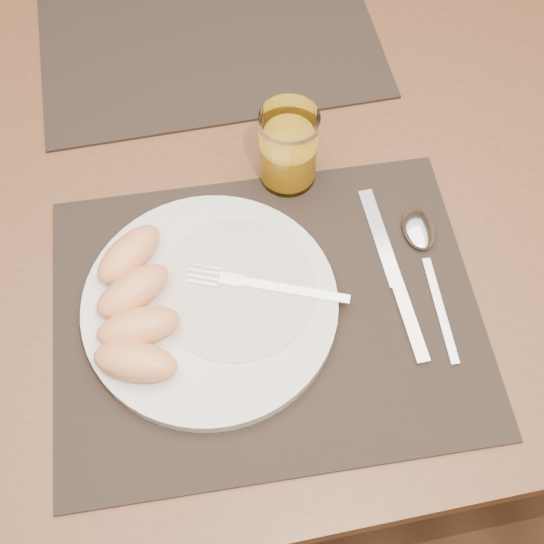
{
  "coord_description": "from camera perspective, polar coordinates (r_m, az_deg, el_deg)",
  "views": [
    {
      "loc": [
        -0.06,
        -0.52,
        1.41
      ],
      "look_at": [
        0.01,
        -0.18,
        0.77
      ],
      "focal_mm": 45.0,
      "sensor_mm": 36.0,
      "label": 1
    }
  ],
  "objects": [
    {
      "name": "grapefruit_wedges",
      "position": [
        0.71,
        -11.47,
        -2.88
      ],
      "size": [
        0.1,
        0.2,
        0.03
      ],
      "color": "#F9A465",
      "rests_on": "plate"
    },
    {
      "name": "placemat_far",
      "position": [
        1.0,
        -5.5,
        19.7
      ],
      "size": [
        0.45,
        0.35,
        0.0
      ],
      "primitive_type": "cube",
      "rotation": [
        0.0,
        0.0,
        0.0
      ],
      "color": "#2E241C",
      "rests_on": "table"
    },
    {
      "name": "plate",
      "position": [
        0.72,
        -5.18,
        -2.75
      ],
      "size": [
        0.27,
        0.27,
        0.02
      ],
      "primitive_type": "cylinder",
      "color": "white",
      "rests_on": "placemat_near"
    },
    {
      "name": "table",
      "position": [
        0.91,
        -2.6,
        6.7
      ],
      "size": [
        1.4,
        0.9,
        0.75
      ],
      "color": "brown",
      "rests_on": "ground"
    },
    {
      "name": "knife",
      "position": [
        0.75,
        10.44,
        -1.18
      ],
      "size": [
        0.02,
        0.22,
        0.01
      ],
      "color": "silver",
      "rests_on": "placemat_near"
    },
    {
      "name": "placemat_near",
      "position": [
        0.73,
        -0.45,
        -3.44
      ],
      "size": [
        0.46,
        0.37,
        0.0
      ],
      "primitive_type": "cube",
      "rotation": [
        0.0,
        0.0,
        -0.04
      ],
      "color": "#2E241C",
      "rests_on": "table"
    },
    {
      "name": "plate_dressing",
      "position": [
        0.72,
        -3.01,
        -1.33
      ],
      "size": [
        0.17,
        0.17,
        0.0
      ],
      "color": "white",
      "rests_on": "plate"
    },
    {
      "name": "spoon",
      "position": [
        0.78,
        12.4,
        2.62
      ],
      "size": [
        0.04,
        0.19,
        0.01
      ],
      "color": "silver",
      "rests_on": "placemat_near"
    },
    {
      "name": "fork",
      "position": [
        0.72,
        -1.59,
        -0.97
      ],
      "size": [
        0.17,
        0.08,
        0.0
      ],
      "color": "silver",
      "rests_on": "plate"
    },
    {
      "name": "juice_glass",
      "position": [
        0.78,
        1.37,
        10.11
      ],
      "size": [
        0.07,
        0.07,
        0.1
      ],
      "color": "white",
      "rests_on": "placemat_near"
    },
    {
      "name": "ground",
      "position": [
        1.51,
        -1.58,
        -8.1
      ],
      "size": [
        5.0,
        5.0,
        0.0
      ],
      "primitive_type": "plane",
      "color": "brown",
      "rests_on": "ground"
    }
  ]
}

